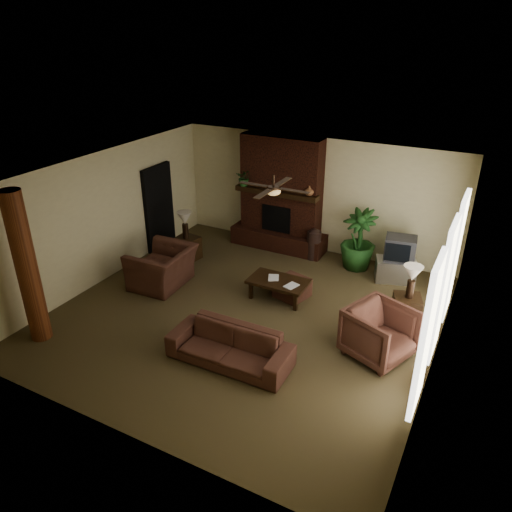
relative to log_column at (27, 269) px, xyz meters
The scene contains 23 objects.
room_shell 3.80m from the log_column, 39.13° to the left, with size 7.00×7.00×7.00m.
fireplace 6.02m from the log_column, 69.07° to the left, with size 2.40×0.70×2.80m.
windows 6.91m from the log_column, 22.11° to the left, with size 0.08×3.65×2.35m.
log_column is the anchor object (origin of this frame).
doorway 4.24m from the log_column, 96.65° to the left, with size 0.10×1.00×2.10m, color black.
ceiling_fan 4.45m from the log_column, 38.87° to the left, with size 1.35×1.35×0.37m.
sofa 3.69m from the log_column, 16.03° to the left, with size 2.09×0.61×0.82m, color #512E22.
armchair_left 2.85m from the log_column, 73.52° to the left, with size 1.29×0.84×1.13m, color #512E22.
armchair_right 6.09m from the log_column, 22.34° to the left, with size 0.99×0.92×1.02m, color #512E22.
coffee_table 4.69m from the log_column, 44.95° to the left, with size 1.20×0.70×0.43m.
ottoman 5.03m from the log_column, 44.91° to the left, with size 0.60×0.60×0.40m, color #512E22.
tv_stand 7.41m from the log_column, 44.86° to the left, with size 0.85×0.50×0.50m, color #B9B9BC.
tv 7.40m from the log_column, 44.92° to the left, with size 0.72×0.62×0.52m.
floor_vase 6.30m from the log_column, 59.29° to the left, with size 0.34×0.34×0.77m.
floor_plant 6.91m from the log_column, 51.64° to the left, with size 0.79×1.42×0.79m, color #245321.
side_table_left 4.12m from the log_column, 82.69° to the left, with size 0.50×0.50×0.55m, color black.
lamp_left 3.97m from the log_column, 83.05° to the left, with size 0.39×0.39×0.65m.
side_table_right 6.87m from the log_column, 31.75° to the left, with size 0.50×0.50×0.55m, color black.
lamp_right 6.81m from the log_column, 31.75° to the left, with size 0.45×0.45×0.65m.
mantel_plant 5.49m from the log_column, 76.16° to the left, with size 0.38×0.42×0.33m, color #245321.
mantel_vase 6.17m from the log_column, 61.06° to the left, with size 0.22×0.23×0.22m, color #96613C.
book_a 4.49m from the log_column, 46.77° to the left, with size 0.22×0.03×0.29m, color #999999.
book_b 4.76m from the log_column, 42.17° to the left, with size 0.21×0.02×0.29m, color #999999.
Camera 1 is at (3.95, -7.13, 5.22)m, focal length 34.25 mm.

